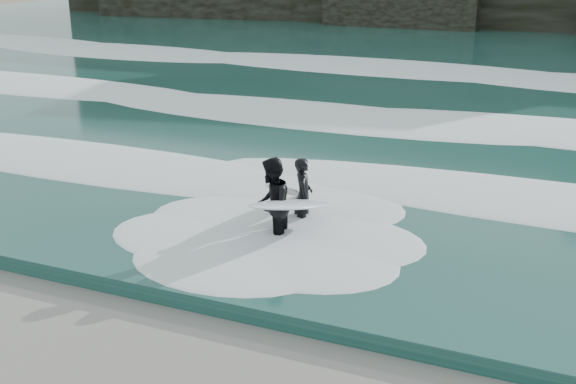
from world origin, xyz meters
name	(u,v)px	position (x,y,z in m)	size (l,w,h in m)	color
sea	(500,64)	(0.00, 29.00, 0.15)	(90.00, 52.00, 0.30)	#1C4B44
foam_near	(377,186)	(0.00, 9.00, 0.40)	(60.00, 3.20, 0.20)	white
foam_mid	(443,118)	(0.00, 16.00, 0.42)	(60.00, 4.00, 0.24)	white
foam_far	(488,71)	(0.00, 25.00, 0.45)	(60.00, 4.80, 0.30)	white
surfer_left	(298,194)	(-1.01, 6.84, 0.78)	(1.07, 2.05, 1.54)	black
surfer_right	(275,205)	(-1.03, 5.76, 0.91)	(1.48, 2.37, 1.80)	black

